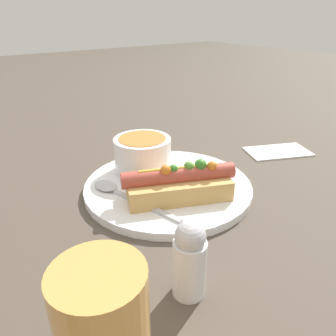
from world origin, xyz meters
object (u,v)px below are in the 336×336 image
Objects in this scene: drinking_glass at (104,332)px; salt_shaker at (189,260)px; soup_bowl at (143,153)px; spoon at (116,191)px; hot_dog at (179,184)px.

salt_shaker is (0.11, 0.03, -0.01)m from drinking_glass.
soup_bowl reaches higher than spoon.
drinking_glass reaches higher than soup_bowl.
spoon is at bearing 81.35° from salt_shaker.
soup_bowl reaches higher than hot_dog.
spoon is 0.28m from drinking_glass.
hot_dog is 0.17m from salt_shaker.
soup_bowl is 0.09m from spoon.
soup_bowl is 0.86× the size of drinking_glass.
soup_bowl is 0.27m from salt_shaker.
hot_dog reaches higher than spoon.
salt_shaker is (-0.10, -0.14, 0.01)m from hot_dog.
drinking_glass is 1.29× the size of salt_shaker.
salt_shaker reaches higher than soup_bowl.
spoon is 1.50× the size of drinking_glass.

